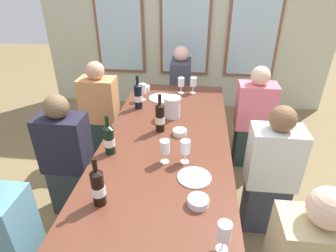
{
  "coord_description": "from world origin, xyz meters",
  "views": [
    {
      "loc": [
        0.23,
        -1.81,
        1.92
      ],
      "look_at": [
        0.0,
        0.2,
        0.79
      ],
      "focal_mm": 30.22,
      "sensor_mm": 36.0,
      "label": 1
    }
  ],
  "objects_px": {
    "wine_glass_0": "(143,89)",
    "wine_glass_5": "(193,82)",
    "wine_glass_4": "(181,82)",
    "metal_pitcher": "(172,107)",
    "wine_glass_1": "(185,147)",
    "tasting_bowl_2": "(180,132)",
    "white_plate_0": "(194,177)",
    "dining_table": "(165,151)",
    "seated_person_3": "(253,120)",
    "wine_bottle_1": "(160,117)",
    "wine_bottle_3": "(138,96)",
    "wine_glass_2": "(224,233)",
    "seated_person_6": "(180,91)",
    "seated_person_4": "(4,248)",
    "seated_person_1": "(270,175)",
    "seated_person_0": "(67,160)",
    "wine_bottle_0": "(109,139)",
    "white_plate_1": "(161,98)",
    "wine_bottle_2": "(98,187)",
    "tasting_bowl_1": "(144,88)",
    "wine_glass_3": "(165,147)",
    "seated_person_2": "(101,114)",
    "tasting_bowl_0": "(198,202)"
  },
  "relations": [
    {
      "from": "white_plate_1",
      "to": "wine_bottle_0",
      "type": "relative_size",
      "value": 0.83
    },
    {
      "from": "wine_glass_0",
      "to": "wine_glass_4",
      "type": "xyz_separation_m",
      "value": [
        0.37,
        0.23,
        0.0
      ]
    },
    {
      "from": "wine_glass_3",
      "to": "seated_person_6",
      "type": "xyz_separation_m",
      "value": [
        -0.03,
        1.84,
        -0.34
      ]
    },
    {
      "from": "metal_pitcher",
      "to": "wine_glass_1",
      "type": "xyz_separation_m",
      "value": [
        0.16,
        -0.68,
        0.03
      ]
    },
    {
      "from": "wine_glass_1",
      "to": "wine_bottle_1",
      "type": "bearing_deg",
      "value": 119.13
    },
    {
      "from": "wine_bottle_2",
      "to": "seated_person_6",
      "type": "distance_m",
      "value": 2.32
    },
    {
      "from": "white_plate_1",
      "to": "wine_bottle_1",
      "type": "bearing_deg",
      "value": -82.82
    },
    {
      "from": "seated_person_1",
      "to": "seated_person_6",
      "type": "distance_m",
      "value": 1.82
    },
    {
      "from": "tasting_bowl_2",
      "to": "seated_person_3",
      "type": "relative_size",
      "value": 0.1
    },
    {
      "from": "dining_table",
      "to": "wine_glass_5",
      "type": "distance_m",
      "value": 1.08
    },
    {
      "from": "dining_table",
      "to": "seated_person_6",
      "type": "distance_m",
      "value": 1.62
    },
    {
      "from": "dining_table",
      "to": "tasting_bowl_1",
      "type": "bearing_deg",
      "value": 109.01
    },
    {
      "from": "dining_table",
      "to": "tasting_bowl_0",
      "type": "bearing_deg",
      "value": -66.45
    },
    {
      "from": "wine_bottle_1",
      "to": "wine_glass_5",
      "type": "distance_m",
      "value": 0.88
    },
    {
      "from": "dining_table",
      "to": "seated_person_4",
      "type": "height_order",
      "value": "seated_person_4"
    },
    {
      "from": "wine_glass_3",
      "to": "seated_person_0",
      "type": "height_order",
      "value": "seated_person_0"
    },
    {
      "from": "seated_person_3",
      "to": "wine_glass_0",
      "type": "bearing_deg",
      "value": -176.01
    },
    {
      "from": "tasting_bowl_2",
      "to": "seated_person_2",
      "type": "height_order",
      "value": "seated_person_2"
    },
    {
      "from": "wine_glass_2",
      "to": "seated_person_6",
      "type": "height_order",
      "value": "seated_person_6"
    },
    {
      "from": "seated_person_1",
      "to": "seated_person_0",
      "type": "bearing_deg",
      "value": 179.79
    },
    {
      "from": "wine_glass_0",
      "to": "wine_glass_5",
      "type": "relative_size",
      "value": 1.0
    },
    {
      "from": "white_plate_0",
      "to": "wine_bottle_2",
      "type": "bearing_deg",
      "value": -151.93
    },
    {
      "from": "wine_glass_1",
      "to": "wine_glass_3",
      "type": "xyz_separation_m",
      "value": [
        -0.14,
        -0.01,
        0.0
      ]
    },
    {
      "from": "seated_person_4",
      "to": "seated_person_3",
      "type": "bearing_deg",
      "value": 46.77
    },
    {
      "from": "white_plate_1",
      "to": "wine_glass_4",
      "type": "bearing_deg",
      "value": 41.48
    },
    {
      "from": "wine_glass_4",
      "to": "white_plate_1",
      "type": "bearing_deg",
      "value": -138.52
    },
    {
      "from": "wine_bottle_3",
      "to": "seated_person_0",
      "type": "distance_m",
      "value": 0.86
    },
    {
      "from": "wine_bottle_2",
      "to": "tasting_bowl_1",
      "type": "xyz_separation_m",
      "value": [
        -0.08,
        1.75,
        -0.1
      ]
    },
    {
      "from": "seated_person_2",
      "to": "seated_person_3",
      "type": "relative_size",
      "value": 1.0
    },
    {
      "from": "wine_bottle_0",
      "to": "wine_bottle_1",
      "type": "height_order",
      "value": "wine_bottle_1"
    },
    {
      "from": "dining_table",
      "to": "wine_glass_5",
      "type": "height_order",
      "value": "wine_glass_5"
    },
    {
      "from": "white_plate_1",
      "to": "seated_person_4",
      "type": "height_order",
      "value": "seated_person_4"
    },
    {
      "from": "wine_bottle_1",
      "to": "wine_bottle_2",
      "type": "xyz_separation_m",
      "value": [
        -0.23,
        -0.86,
        -0.01
      ]
    },
    {
      "from": "wine_glass_4",
      "to": "metal_pitcher",
      "type": "bearing_deg",
      "value": -93.71
    },
    {
      "from": "seated_person_4",
      "to": "white_plate_1",
      "type": "bearing_deg",
      "value": 68.67
    },
    {
      "from": "wine_glass_2",
      "to": "seated_person_3",
      "type": "height_order",
      "value": "seated_person_3"
    },
    {
      "from": "wine_bottle_1",
      "to": "seated_person_2",
      "type": "xyz_separation_m",
      "value": [
        -0.76,
        0.66,
        -0.34
      ]
    },
    {
      "from": "dining_table",
      "to": "seated_person_3",
      "type": "distance_m",
      "value": 1.22
    },
    {
      "from": "tasting_bowl_1",
      "to": "seated_person_3",
      "type": "distance_m",
      "value": 1.24
    },
    {
      "from": "seated_person_3",
      "to": "seated_person_4",
      "type": "distance_m",
      "value": 2.4
    },
    {
      "from": "tasting_bowl_1",
      "to": "wine_glass_1",
      "type": "distance_m",
      "value": 1.41
    },
    {
      "from": "seated_person_0",
      "to": "seated_person_1",
      "type": "distance_m",
      "value": 1.65
    },
    {
      "from": "seated_person_0",
      "to": "seated_person_1",
      "type": "height_order",
      "value": "same"
    },
    {
      "from": "tasting_bowl_2",
      "to": "white_plate_0",
      "type": "bearing_deg",
      "value": -75.69
    },
    {
      "from": "wine_bottle_3",
      "to": "wine_glass_1",
      "type": "height_order",
      "value": "wine_bottle_3"
    },
    {
      "from": "wine_glass_0",
      "to": "wine_glass_1",
      "type": "bearing_deg",
      "value": -64.18
    },
    {
      "from": "wine_glass_1",
      "to": "wine_glass_5",
      "type": "height_order",
      "value": "same"
    },
    {
      "from": "wine_bottle_3",
      "to": "seated_person_6",
      "type": "bearing_deg",
      "value": 71.5
    },
    {
      "from": "wine_glass_1",
      "to": "seated_person_3",
      "type": "relative_size",
      "value": 0.16
    },
    {
      "from": "metal_pitcher",
      "to": "wine_glass_1",
      "type": "relative_size",
      "value": 1.09
    }
  ]
}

